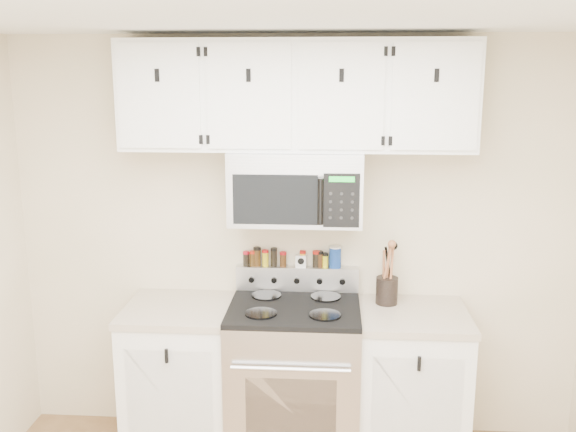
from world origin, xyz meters
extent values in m
cube|color=#BCB38D|center=(0.00, 1.75, 1.25)|extent=(3.50, 0.01, 2.50)
cube|color=white|center=(0.00, 0.00, 2.50)|extent=(3.50, 3.50, 0.01)
cube|color=#B7B7BA|center=(0.00, 1.43, 0.46)|extent=(0.76, 0.65, 0.92)
cube|color=black|center=(0.00, 1.11, 0.45)|extent=(0.50, 0.02, 0.40)
cube|color=black|center=(0.00, 1.43, 0.94)|extent=(0.76, 0.65, 0.03)
cube|color=#B7B7BA|center=(0.00, 1.71, 1.03)|extent=(0.76, 0.08, 0.15)
cylinder|color=black|center=(-0.18, 1.28, 0.96)|extent=(0.18, 0.18, 0.01)
cylinder|color=black|center=(0.18, 1.28, 0.96)|extent=(0.18, 0.18, 0.01)
cylinder|color=black|center=(-0.18, 1.57, 0.96)|extent=(0.18, 0.18, 0.01)
cylinder|color=black|center=(0.18, 1.57, 0.96)|extent=(0.18, 0.18, 0.01)
cube|color=white|center=(-0.69, 1.45, 0.44)|extent=(0.62, 0.60, 0.88)
cube|color=gray|center=(-0.69, 1.45, 0.90)|extent=(0.64, 0.62, 0.04)
cube|color=white|center=(0.69, 1.45, 0.44)|extent=(0.62, 0.60, 0.88)
cube|color=gray|center=(0.69, 1.45, 0.90)|extent=(0.64, 0.62, 0.04)
cube|color=#9E9EA3|center=(0.00, 1.56, 1.63)|extent=(0.76, 0.38, 0.42)
cube|color=#B7B7BA|center=(0.00, 1.36, 1.80)|extent=(0.73, 0.01, 0.08)
cube|color=black|center=(-0.10, 1.36, 1.59)|extent=(0.47, 0.01, 0.28)
cube|color=black|center=(0.26, 1.36, 1.59)|extent=(0.20, 0.01, 0.30)
cylinder|color=black|center=(0.15, 1.33, 1.59)|extent=(0.03, 0.03, 0.26)
cube|color=white|center=(0.00, 1.58, 2.15)|extent=(2.00, 0.33, 0.62)
cube|color=white|center=(-0.75, 1.41, 2.15)|extent=(0.46, 0.01, 0.57)
cube|color=black|center=(-0.75, 1.41, 2.26)|extent=(0.02, 0.01, 0.07)
cube|color=white|center=(-0.25, 1.41, 2.15)|extent=(0.46, 0.01, 0.57)
cube|color=black|center=(-0.25, 1.41, 2.26)|extent=(0.03, 0.01, 0.07)
cube|color=white|center=(0.25, 1.41, 2.15)|extent=(0.46, 0.01, 0.57)
cube|color=black|center=(0.25, 1.41, 2.26)|extent=(0.03, 0.01, 0.07)
cube|color=white|center=(0.75, 1.41, 2.15)|extent=(0.46, 0.01, 0.57)
cube|color=black|center=(0.75, 1.41, 2.26)|extent=(0.02, 0.01, 0.07)
cylinder|color=black|center=(0.54, 1.58, 1.00)|extent=(0.13, 0.13, 0.16)
cylinder|color=#985B37|center=(0.54, 1.58, 1.13)|extent=(0.02, 0.02, 0.30)
cylinder|color=#985B37|center=(0.57, 1.57, 1.14)|extent=(0.02, 0.02, 0.33)
cylinder|color=#985B37|center=(0.52, 1.59, 1.12)|extent=(0.02, 0.02, 0.28)
cylinder|color=black|center=(0.56, 1.60, 1.12)|extent=(0.02, 0.02, 0.29)
cylinder|color=#985B37|center=(0.53, 1.56, 1.13)|extent=(0.02, 0.02, 0.32)
cube|color=white|center=(0.02, 1.71, 1.14)|extent=(0.07, 0.06, 0.08)
cylinder|color=#153A94|center=(0.23, 1.71, 1.16)|extent=(0.07, 0.07, 0.13)
cylinder|color=white|center=(0.23, 1.71, 1.23)|extent=(0.07, 0.07, 0.01)
cylinder|color=black|center=(-0.32, 1.71, 1.14)|extent=(0.04, 0.04, 0.08)
cylinder|color=#A60C1D|center=(-0.32, 1.71, 1.18)|extent=(0.04, 0.04, 0.02)
cylinder|color=#3B270E|center=(-0.28, 1.71, 1.14)|extent=(0.04, 0.04, 0.08)
cylinder|color=#B11D0D|center=(-0.28, 1.71, 1.19)|extent=(0.04, 0.04, 0.02)
cylinder|color=#3E270F|center=(-0.25, 1.71, 1.15)|extent=(0.04, 0.04, 0.10)
cylinder|color=black|center=(-0.25, 1.71, 1.21)|extent=(0.05, 0.05, 0.02)
cylinder|color=gold|center=(-0.20, 1.71, 1.14)|extent=(0.04, 0.04, 0.09)
cylinder|color=#AF0D0F|center=(-0.20, 1.71, 1.20)|extent=(0.04, 0.04, 0.02)
cylinder|color=black|center=(-0.15, 1.71, 1.15)|extent=(0.04, 0.04, 0.10)
cylinder|color=black|center=(-0.15, 1.71, 1.21)|extent=(0.04, 0.04, 0.02)
cylinder|color=#3F250F|center=(-0.09, 1.71, 1.14)|extent=(0.04, 0.04, 0.08)
cylinder|color=#A60C13|center=(-0.09, 1.71, 1.18)|extent=(0.04, 0.04, 0.02)
cylinder|color=orange|center=(0.03, 1.71, 1.14)|extent=(0.04, 0.04, 0.09)
cylinder|color=#9C100C|center=(0.03, 1.71, 1.19)|extent=(0.04, 0.04, 0.02)
cylinder|color=black|center=(0.12, 1.71, 1.14)|extent=(0.04, 0.04, 0.09)
cylinder|color=#B1160D|center=(0.12, 1.71, 1.19)|extent=(0.05, 0.05, 0.02)
cylinder|color=#3F240F|center=(0.14, 1.71, 1.14)|extent=(0.04, 0.04, 0.09)
cylinder|color=black|center=(0.14, 1.71, 1.19)|extent=(0.04, 0.04, 0.02)
cylinder|color=yellow|center=(0.17, 1.71, 1.14)|extent=(0.04, 0.04, 0.07)
cylinder|color=black|center=(0.17, 1.71, 1.18)|extent=(0.04, 0.04, 0.02)
camera|label=1|loc=(0.21, -2.10, 2.27)|focal=40.00mm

